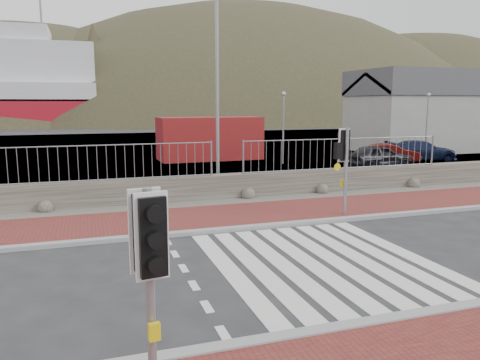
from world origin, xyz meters
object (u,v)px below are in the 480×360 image
object	(u,v)px
car_c	(421,150)
car_a	(378,156)
traffic_signal_near	(149,252)
car_b	(390,153)
traffic_signal_far	(346,152)
shipping_container	(210,138)
streetlight	(221,79)

from	to	relation	value
car_c	car_a	bearing A→B (deg)	130.34
traffic_signal_near	car_b	xyz separation A→B (m)	(16.52, 18.35, -1.30)
traffic_signal_far	shipping_container	world-z (taller)	traffic_signal_far
traffic_signal_far	traffic_signal_near	bearing A→B (deg)	36.66
traffic_signal_far	streetlight	world-z (taller)	streetlight
streetlight	car_a	xyz separation A→B (m)	(10.08, 4.45, -3.72)
streetlight	car_c	world-z (taller)	streetlight
shipping_container	car_b	world-z (taller)	shipping_container
streetlight	car_b	world-z (taller)	streetlight
streetlight	car_b	size ratio (longest dim) A/B	2.32
traffic_signal_far	streetlight	xyz separation A→B (m)	(-2.62, 4.54, 2.37)
traffic_signal_far	car_b	size ratio (longest dim) A/B	0.82
traffic_signal_far	car_b	world-z (taller)	traffic_signal_far
car_a	traffic_signal_near	bearing A→B (deg)	131.26
streetlight	car_c	distance (m)	16.52
traffic_signal_near	shipping_container	bearing A→B (deg)	65.26
shipping_container	car_a	distance (m)	10.25
car_a	car_b	xyz separation A→B (m)	(2.17, 1.98, -0.09)
traffic_signal_far	car_b	distance (m)	14.66
car_c	car_b	bearing A→B (deg)	109.72
shipping_container	traffic_signal_near	bearing A→B (deg)	-107.53
traffic_signal_near	streetlight	world-z (taller)	streetlight
traffic_signal_far	car_c	distance (m)	16.48
traffic_signal_near	car_b	distance (m)	24.72
traffic_signal_far	car_a	world-z (taller)	traffic_signal_far
traffic_signal_far	streetlight	size ratio (longest dim) A/B	0.35
traffic_signal_near	streetlight	size ratio (longest dim) A/B	0.33
car_c	traffic_signal_near	bearing A→B (deg)	149.29
traffic_signal_near	car_c	distance (m)	26.53
streetlight	car_c	size ratio (longest dim) A/B	1.84
shipping_container	car_a	world-z (taller)	shipping_container
traffic_signal_near	car_c	bearing A→B (deg)	35.95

